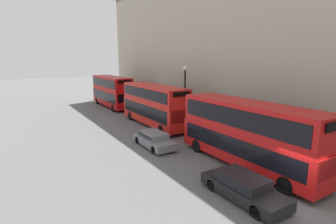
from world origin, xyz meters
name	(u,v)px	position (x,y,z in m)	size (l,w,h in m)	color
ground_plane	(291,202)	(0.00, 0.00, 0.00)	(200.00, 200.00, 0.00)	#5B5B5B
bus_leading	(247,132)	(1.60, 4.47, 2.39)	(2.59, 10.77, 4.33)	red
bus_second_in_queue	(154,103)	(1.60, 17.37, 2.40)	(2.59, 10.49, 4.34)	red
bus_third_in_queue	(112,90)	(1.60, 30.49, 2.48)	(2.59, 10.53, 4.51)	#B20C0F
car_dark_sedan	(243,186)	(-1.80, 1.58, 0.68)	(1.83, 4.70, 1.27)	black
car_hatchback	(154,139)	(-1.80, 11.15, 0.65)	(1.81, 4.47, 1.21)	slate
street_lamp	(185,91)	(3.62, 14.51, 3.95)	(0.44, 0.44, 6.39)	black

